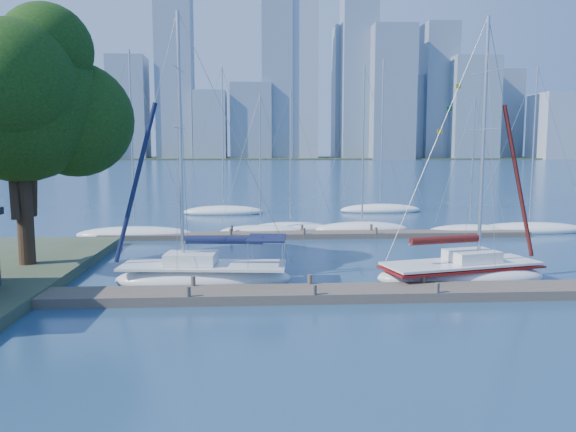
{
  "coord_description": "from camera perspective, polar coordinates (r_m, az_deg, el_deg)",
  "views": [
    {
      "loc": [
        -2.35,
        -22.69,
        6.23
      ],
      "look_at": [
        -0.76,
        4.0,
        2.98
      ],
      "focal_mm": 35.0,
      "sensor_mm": 36.0,
      "label": 1
    }
  ],
  "objects": [
    {
      "name": "sailboat_navy",
      "position": [
        26.02,
        -8.57,
        -4.72
      ],
      "size": [
        8.26,
        3.34,
        12.72
      ],
      "rotation": [
        0.0,
        0.0,
        -0.09
      ],
      "color": "white",
      "rests_on": "ground"
    },
    {
      "name": "near_dock",
      "position": [
        23.59,
        2.45,
        -7.89
      ],
      "size": [
        26.0,
        2.0,
        0.4
      ],
      "primitive_type": "cube",
      "color": "#4D4238",
      "rests_on": "ground"
    },
    {
      "name": "bg_boat_6",
      "position": [
        53.39,
        -6.55,
        0.5
      ],
      "size": [
        7.67,
        2.78,
        14.02
      ],
      "rotation": [
        0.0,
        0.0,
        0.05
      ],
      "color": "white",
      "rests_on": "ground"
    },
    {
      "name": "bg_boat_5",
      "position": [
        45.28,
        23.3,
        -1.22
      ],
      "size": [
        8.48,
        2.33,
        12.4
      ],
      "rotation": [
        0.0,
        0.0,
        0.01
      ],
      "color": "white",
      "rests_on": "ground"
    },
    {
      "name": "bg_boat_0",
      "position": [
        40.64,
        -15.28,
        -1.75
      ],
      "size": [
        8.42,
        4.8,
        13.17
      ],
      "rotation": [
        0.0,
        0.0,
        -0.33
      ],
      "color": "white",
      "rests_on": "ground"
    },
    {
      "name": "bg_boat_3",
      "position": [
        42.15,
        7.51,
        -1.26
      ],
      "size": [
        7.18,
        2.9,
        12.45
      ],
      "rotation": [
        0.0,
        0.0,
        0.09
      ],
      "color": "white",
      "rests_on": "ground"
    },
    {
      "name": "sailboat_maroon",
      "position": [
        27.46,
        17.23,
        -4.34
      ],
      "size": [
        8.32,
        4.41,
        12.66
      ],
      "rotation": [
        0.0,
        0.0,
        0.24
      ],
      "color": "white",
      "rests_on": "ground"
    },
    {
      "name": "tree",
      "position": [
        30.36,
        -25.61,
        10.72
      ],
      "size": [
        10.19,
        9.27,
        12.97
      ],
      "color": "black",
      "rests_on": "ground"
    },
    {
      "name": "bg_boat_1",
      "position": [
        40.78,
        -2.79,
        -1.54
      ],
      "size": [
        6.27,
        3.88,
        10.33
      ],
      "rotation": [
        0.0,
        0.0,
        0.35
      ],
      "color": "white",
      "rests_on": "ground"
    },
    {
      "name": "ground",
      "position": [
        23.64,
        2.44,
        -8.36
      ],
      "size": [
        700.0,
        700.0,
        0.0
      ],
      "primitive_type": "plane",
      "color": "navy",
      "rests_on": "ground"
    },
    {
      "name": "bg_boat_7",
      "position": [
        55.46,
        9.38,
        0.7
      ],
      "size": [
        8.24,
        4.52,
        14.96
      ],
      "rotation": [
        0.0,
        0.0,
        -0.28
      ],
      "color": "white",
      "rests_on": "ground"
    },
    {
      "name": "skyline",
      "position": [
        315.4,
        0.11,
        12.29
      ],
      "size": [
        502.77,
        51.31,
        119.8
      ],
      "color": "#8399AA",
      "rests_on": "ground"
    },
    {
      "name": "far_dock",
      "position": [
        39.4,
        2.98,
        -1.91
      ],
      "size": [
        30.0,
        1.8,
        0.36
      ],
      "primitive_type": "cube",
      "color": "#4D4238",
      "rests_on": "ground"
    },
    {
      "name": "bg_boat_4",
      "position": [
        43.22,
        17.99,
        -1.4
      ],
      "size": [
        6.51,
        3.74,
        10.12
      ],
      "rotation": [
        0.0,
        0.0,
        0.31
      ],
      "color": "white",
      "rests_on": "ground"
    },
    {
      "name": "far_shore",
      "position": [
        342.75,
        -3.02,
        5.88
      ],
      "size": [
        800.0,
        100.0,
        1.5
      ],
      "primitive_type": "cube",
      "color": "#38472D",
      "rests_on": "ground"
    },
    {
      "name": "bg_boat_2",
      "position": [
        42.21,
        0.25,
        -1.24
      ],
      "size": [
        6.31,
        2.21,
        10.75
      ],
      "rotation": [
        0.0,
        0.0,
        0.03
      ],
      "color": "white",
      "rests_on": "ground"
    }
  ]
}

